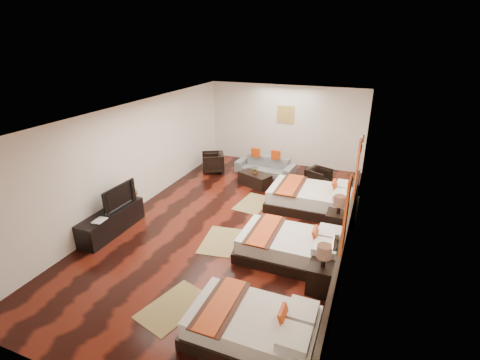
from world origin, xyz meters
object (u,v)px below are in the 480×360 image
at_px(tv, 116,196).
at_px(sofa, 265,166).
at_px(figurine, 130,191).
at_px(nightstand_b, 337,221).
at_px(coffee_table, 255,179).
at_px(tv_console, 112,221).
at_px(bed_far, 314,198).
at_px(book, 95,220).
at_px(bed_near, 254,327).
at_px(armchair_left, 213,162).
at_px(bed_mid, 292,246).
at_px(nightstand_a, 322,275).
at_px(armchair_right, 318,178).
at_px(table_plant, 255,170).

distance_m(tv, sofa, 5.21).
relative_size(tv, figurine, 2.84).
height_order(nightstand_b, coffee_table, nightstand_b).
height_order(tv_console, tv, tv).
distance_m(bed_far, book, 5.43).
bearing_deg(bed_far, bed_near, -90.05).
distance_m(sofa, armchair_left, 1.79).
bearing_deg(book, bed_mid, 13.53).
distance_m(nightstand_a, nightstand_b, 2.13).
bearing_deg(figurine, armchair_right, 42.72).
bearing_deg(armchair_left, bed_mid, 15.33).
distance_m(figurine, armchair_left, 3.76).
bearing_deg(nightstand_a, tv, 174.53).
distance_m(nightstand_a, table_plant, 4.94).
distance_m(bed_mid, bed_far, 2.43).
relative_size(nightstand_a, armchair_left, 1.30).
relative_size(book, figurine, 0.86).
distance_m(book, armchair_left, 4.97).
distance_m(tv, figurine, 0.56).
bearing_deg(nightstand_b, armchair_right, 108.67).
relative_size(figurine, armchair_right, 0.55).
bearing_deg(nightstand_b, tv, -161.24).
xyz_separation_m(nightstand_b, tv_console, (-4.94, -1.87, -0.07)).
height_order(bed_far, table_plant, bed_far).
distance_m(armchair_left, coffee_table, 1.84).
height_order(bed_near, bed_mid, bed_mid).
bearing_deg(bed_far, nightstand_a, -76.96).
xyz_separation_m(nightstand_a, book, (-4.95, -0.22, 0.23)).
bearing_deg(nightstand_b, table_plant, 143.84).
distance_m(bed_near, nightstand_a, 1.69).
bearing_deg(nightstand_b, bed_mid, -119.20).
bearing_deg(bed_near, armchair_left, 120.75).
bearing_deg(bed_near, bed_far, 89.95).
relative_size(nightstand_b, armchair_right, 1.50).
xyz_separation_m(nightstand_b, table_plant, (-2.72, 1.99, 0.18)).
height_order(bed_near, table_plant, bed_near).
xyz_separation_m(bed_far, sofa, (-1.99, 1.95, -0.02)).
xyz_separation_m(bed_near, bed_mid, (0.00, 2.31, 0.02)).
relative_size(bed_far, tv_console, 1.30).
height_order(tv, armchair_left, tv).
height_order(tv, coffee_table, tv).
bearing_deg(armchair_right, book, 162.33).
height_order(bed_near, nightstand_b, nightstand_b).
bearing_deg(book, figurine, 90.00).
bearing_deg(nightstand_b, tv_console, -159.24).
bearing_deg(bed_mid, bed_far, 89.94).
distance_m(bed_mid, sofa, 4.81).
relative_size(nightstand_b, figurine, 2.72).
bearing_deg(sofa, bed_far, -39.49).
bearing_deg(bed_near, tv_console, 157.08).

